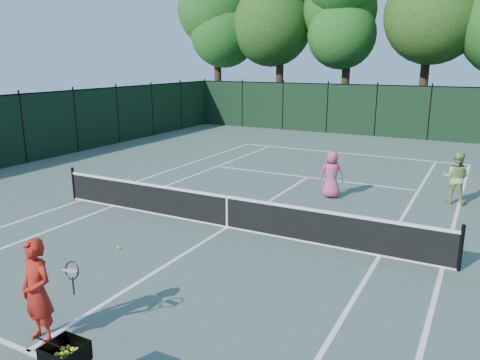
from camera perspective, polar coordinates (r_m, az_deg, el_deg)
The scene contains 19 objects.
ground at distance 12.91m, azimuth -1.57°, elevation -5.78°, with size 90.00×90.00×0.00m, color #49594D.
sideline_doubles_left at distance 16.20m, azimuth -18.71°, elevation -2.32°, with size 0.10×23.77×0.01m, color white.
sideline_doubles_right at distance 11.44m, azimuth 23.47°, elevation -9.77°, with size 0.10×23.77×0.01m, color white.
sideline_singles_left at distance 15.26m, azimuth -15.16°, elevation -3.07°, with size 0.10×23.77×0.01m, color white.
sideline_singles_right at distance 11.58m, azimuth 16.66°, elevation -8.84°, with size 0.10×23.77×0.01m, color white.
baseline_far at distance 23.62m, azimuth 12.82°, elevation 3.19°, with size 10.97×0.10×0.01m, color white.
service_line_near at distance 8.54m, azimuth -24.52°, elevation -18.48°, with size 8.23×0.10×0.01m, color white.
service_line_far at distance 18.50m, azimuth 8.26°, elevation 0.34°, with size 8.23×0.10×0.01m, color white.
center_service_line at distance 12.91m, azimuth -1.57°, elevation -5.77°, with size 0.10×12.80×0.01m, color white.
tennis_net at distance 12.75m, azimuth -1.59°, elevation -3.77°, with size 11.69×0.09×1.06m.
fence_far at distance 29.30m, azimuth 16.23°, elevation 8.06°, with size 24.00×0.05×3.00m, color black.
tree_0 at distance 37.42m, azimuth -2.81°, elevation 20.09°, with size 6.40×6.40×13.14m.
tree_2 at distance 33.71m, azimuth 13.19°, elevation 19.63°, with size 6.00×6.00×12.40m.
coach at distance 8.32m, azimuth -23.47°, elevation -12.35°, with size 0.97×0.60×1.75m.
player_pink at distance 15.75m, azimuth 11.12°, elevation 0.67°, with size 0.86×0.65×1.58m.
player_green at distance 16.32m, azimuth 24.80°, elevation 0.24°, with size 0.85×0.68×1.67m.
ball_hopper at distance 6.83m, azimuth -20.54°, elevation -19.31°, with size 0.63×0.63×0.92m.
loose_ball_near_cart at distance 8.39m, azimuth -22.49°, elevation -18.62°, with size 0.07×0.07×0.07m, color #D1E42E.
loose_ball_midcourt at distance 11.85m, azimuth -14.60°, elevation -7.99°, with size 0.07×0.07×0.07m, color #D5EE30.
Camera 1 is at (6.00, -10.52, 4.46)m, focal length 35.00 mm.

